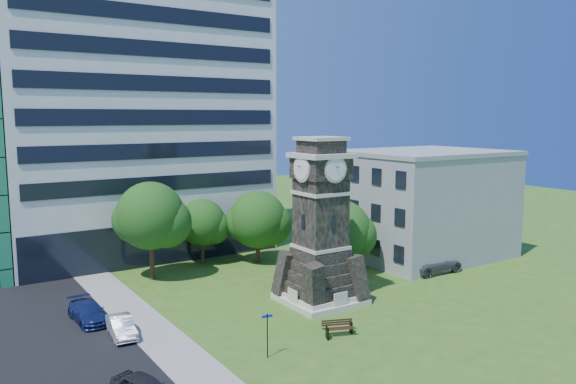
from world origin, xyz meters
TOP-DOWN VIEW (x-y plane):
  - ground at (0.00, 0.00)m, footprint 160.00×160.00m
  - sidewalk at (-9.50, 5.00)m, footprint 3.00×70.00m
  - street at (-18.00, 5.00)m, footprint 14.00×80.00m
  - clock_tower at (3.00, 2.00)m, footprint 5.40×5.40m
  - office_tall at (-3.20, 25.84)m, footprint 26.20×15.11m
  - office_low at (19.97, 8.00)m, footprint 15.20×12.20m
  - car_street_mid at (-11.38, 3.47)m, footprint 1.65×3.89m
  - car_street_north at (-12.49, 7.19)m, footprint 2.09×4.59m
  - car_east_lot at (16.12, 2.89)m, footprint 5.53×2.68m
  - park_bench at (0.05, -3.95)m, footprint 2.00×0.53m
  - street_sign at (-5.36, -4.28)m, footprint 0.63×0.06m
  - tree_nw at (-5.40, 14.35)m, footprint 6.26×5.70m
  - tree_nc at (0.34, 16.81)m, footprint 4.82×4.39m
  - tree_ne at (4.89, 14.33)m, footprint 5.95×5.41m
  - tree_east at (8.91, 6.96)m, footprint 5.84×5.31m

SIDE VIEW (x-z plane):
  - ground at x=0.00m, z-range 0.00..0.00m
  - street at x=-18.00m, z-range 0.00..0.02m
  - sidewalk at x=-9.50m, z-range 0.00..0.06m
  - park_bench at x=0.05m, z-range 0.03..1.07m
  - car_street_mid at x=-11.38m, z-range 0.00..1.25m
  - car_street_north at x=-12.49m, z-range 0.00..1.30m
  - car_east_lot at x=16.12m, z-range 0.00..1.52m
  - street_sign at x=-5.36m, z-range 0.33..2.95m
  - tree_east at x=8.91m, z-range 0.45..6.97m
  - tree_nc at x=0.34m, z-range 0.70..6.81m
  - tree_ne at x=4.89m, z-range 0.54..7.36m
  - office_low at x=19.97m, z-range 0.01..10.41m
  - tree_nw at x=-5.40m, z-range 1.09..9.42m
  - clock_tower at x=3.00m, z-range -0.83..11.39m
  - office_tall at x=-3.20m, z-range -0.08..28.52m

